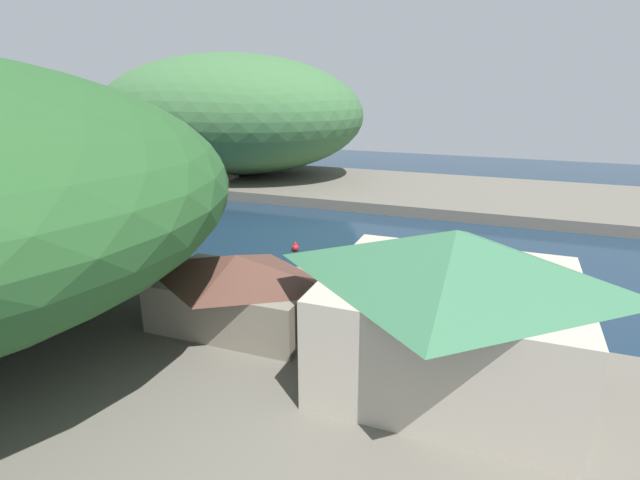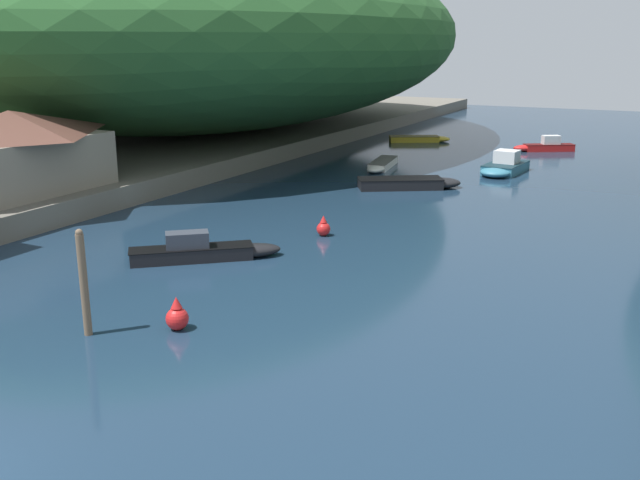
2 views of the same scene
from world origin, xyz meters
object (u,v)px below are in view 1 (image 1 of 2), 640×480
at_px(person_on_quay, 344,302).
at_px(channel_buoy_far, 295,247).
at_px(boat_yellow_tender, 178,233).
at_px(boathouse_shed, 237,289).
at_px(boat_navy_launch, 99,241).
at_px(waterfront_building, 451,304).
at_px(right_bank_cottage, 207,159).
at_px(boat_cabin_cruiser, 63,205).
at_px(person_by_boathouse, 260,293).
at_px(boat_small_dinghy, 141,215).
at_px(channel_buoy_near, 434,260).
at_px(boat_open_rowboat, 345,265).

bearing_deg(person_on_quay, channel_buoy_far, -62.66).
height_order(boat_yellow_tender, channel_buoy_far, channel_buoy_far).
bearing_deg(boathouse_shed, boat_navy_launch, 61.78).
bearing_deg(boat_navy_launch, channel_buoy_far, 94.47).
bearing_deg(waterfront_building, right_bank_cottage, 44.65).
bearing_deg(boat_cabin_cruiser, person_by_boathouse, 121.57).
height_order(boat_cabin_cruiser, person_by_boathouse, person_by_boathouse).
bearing_deg(right_bank_cottage, boat_small_dinghy, -172.32).
xyz_separation_m(right_bank_cottage, channel_buoy_near, (-20.15, -34.89, -3.74)).
bearing_deg(boat_yellow_tender, boathouse_shed, -76.59).
xyz_separation_m(boat_open_rowboat, boat_navy_launch, (-1.82, 23.96, -0.13)).
bearing_deg(boat_cabin_cruiser, channel_buoy_far, 140.73).
relative_size(boat_yellow_tender, person_by_boathouse, 3.80).
xyz_separation_m(boathouse_shed, channel_buoy_near, (17.15, -8.76, -3.00)).
relative_size(boat_open_rowboat, channel_buoy_far, 5.72).
height_order(boat_small_dinghy, channel_buoy_far, boat_small_dinghy).
distance_m(boathouse_shed, boat_navy_launch, 24.99).
distance_m(waterfront_building, right_bank_cottage, 54.17).
bearing_deg(right_bank_cottage, boat_yellow_tender, -154.58).
distance_m(right_bank_cottage, boat_cabin_cruiser, 19.64).
bearing_deg(boat_yellow_tender, boat_open_rowboat, -39.64).
xyz_separation_m(person_on_quay, person_by_boathouse, (-0.66, 5.21, 0.00)).
xyz_separation_m(waterfront_building, channel_buoy_near, (18.39, 3.18, -4.59)).
bearing_deg(boathouse_shed, channel_buoy_far, 12.19).
xyz_separation_m(boat_open_rowboat, boat_yellow_tender, (2.62, 18.20, -0.06)).
bearing_deg(boathouse_shed, right_bank_cottage, 35.01).
bearing_deg(boat_navy_launch, boat_cabin_cruiser, -131.88).
relative_size(boat_yellow_tender, person_on_quay, 3.80).
height_order(waterfront_building, boat_cabin_cruiser, waterfront_building).
bearing_deg(boat_small_dinghy, boat_navy_launch, 18.84).
height_order(right_bank_cottage, boat_small_dinghy, right_bank_cottage).
height_order(waterfront_building, person_by_boathouse, waterfront_building).
distance_m(boat_open_rowboat, boat_yellow_tender, 18.39).
height_order(boathouse_shed, channel_buoy_near, boathouse_shed).
height_order(waterfront_building, channel_buoy_near, waterfront_building).
height_order(person_on_quay, person_by_boathouse, same).
relative_size(right_bank_cottage, person_by_boathouse, 4.06).
relative_size(right_bank_cottage, boat_navy_launch, 1.18).
xyz_separation_m(waterfront_building, boat_yellow_tender, (17.40, 28.02, -4.69)).
bearing_deg(waterfront_building, channel_buoy_near, 9.80).
xyz_separation_m(right_bank_cottage, boat_open_rowboat, (-23.75, -28.24, -3.78)).
distance_m(boat_small_dinghy, channel_buoy_near, 32.69).
xyz_separation_m(right_bank_cottage, boat_cabin_cruiser, (-16.67, 9.68, -3.76)).
relative_size(channel_buoy_near, channel_buoy_far, 1.12).
distance_m(boathouse_shed, person_by_boathouse, 2.65).
height_order(channel_buoy_near, channel_buoy_far, channel_buoy_near).
relative_size(right_bank_cottage, boat_cabin_cruiser, 1.39).
xyz_separation_m(boat_navy_launch, person_on_quay, (-8.72, -27.27, 1.95)).
relative_size(boat_small_dinghy, boat_cabin_cruiser, 1.10).
distance_m(right_bank_cottage, boat_yellow_tender, 23.71).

